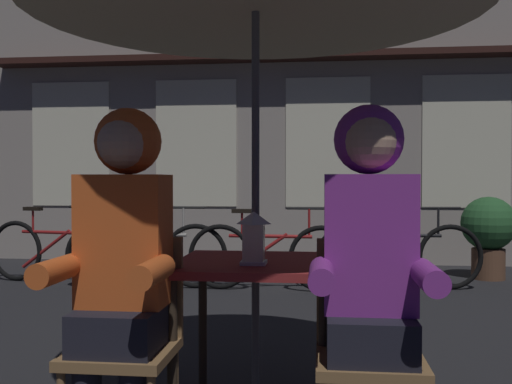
{
  "coord_description": "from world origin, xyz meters",
  "views": [
    {
      "loc": [
        0.3,
        -2.64,
        1.11
      ],
      "look_at": [
        0.0,
        0.02,
        1.05
      ],
      "focal_mm": 41.04,
      "sensor_mm": 36.0,
      "label": 1
    }
  ],
  "objects_px": {
    "person_right_hooded": "(370,250)",
    "potted_plant": "(489,230)",
    "cafe_table": "(256,283)",
    "bicycle_third": "(270,256)",
    "lantern": "(254,237)",
    "chair_right": "(368,340)",
    "chair_left": "(127,333)",
    "bicycle_nearest": "(55,251)",
    "person_left_hooded": "(122,247)",
    "bicycle_fourth": "(399,255)",
    "bicycle_second": "(146,254)"
  },
  "relations": [
    {
      "from": "person_right_hooded",
      "to": "potted_plant",
      "type": "bearing_deg",
      "value": 69.77
    },
    {
      "from": "chair_left",
      "to": "bicycle_third",
      "type": "bearing_deg",
      "value": 85.68
    },
    {
      "from": "person_right_hooded",
      "to": "bicycle_nearest",
      "type": "distance_m",
      "value": 4.83
    },
    {
      "from": "bicycle_fourth",
      "to": "potted_plant",
      "type": "relative_size",
      "value": 1.82
    },
    {
      "from": "person_left_hooded",
      "to": "bicycle_fourth",
      "type": "height_order",
      "value": "person_left_hooded"
    },
    {
      "from": "chair_left",
      "to": "chair_right",
      "type": "xyz_separation_m",
      "value": [
        0.96,
        0.0,
        0.0
      ]
    },
    {
      "from": "cafe_table",
      "to": "bicycle_third",
      "type": "height_order",
      "value": "bicycle_third"
    },
    {
      "from": "lantern",
      "to": "chair_right",
      "type": "xyz_separation_m",
      "value": [
        0.47,
        -0.25,
        -0.37
      ]
    },
    {
      "from": "person_right_hooded",
      "to": "lantern",
      "type": "bearing_deg",
      "value": 147.0
    },
    {
      "from": "chair_left",
      "to": "person_left_hooded",
      "type": "xyz_separation_m",
      "value": [
        -0.0,
        -0.06,
        0.36
      ]
    },
    {
      "from": "person_left_hooded",
      "to": "lantern",
      "type": "bearing_deg",
      "value": 32.42
    },
    {
      "from": "person_right_hooded",
      "to": "bicycle_fourth",
      "type": "xyz_separation_m",
      "value": [
        0.6,
        3.79,
        -0.5
      ]
    },
    {
      "from": "bicycle_nearest",
      "to": "chair_left",
      "type": "bearing_deg",
      "value": -60.88
    },
    {
      "from": "lantern",
      "to": "person_left_hooded",
      "type": "relative_size",
      "value": 0.17
    },
    {
      "from": "lantern",
      "to": "person_right_hooded",
      "type": "distance_m",
      "value": 0.57
    },
    {
      "from": "chair_left",
      "to": "bicycle_nearest",
      "type": "distance_m",
      "value": 4.22
    },
    {
      "from": "person_right_hooded",
      "to": "bicycle_third",
      "type": "xyz_separation_m",
      "value": [
        -0.69,
        3.58,
        -0.5
      ]
    },
    {
      "from": "bicycle_second",
      "to": "bicycle_fourth",
      "type": "xyz_separation_m",
      "value": [
        2.57,
        0.2,
        0.0
      ]
    },
    {
      "from": "person_left_hooded",
      "to": "bicycle_third",
      "type": "xyz_separation_m",
      "value": [
        0.27,
        3.58,
        -0.5
      ]
    },
    {
      "from": "person_left_hooded",
      "to": "bicycle_nearest",
      "type": "distance_m",
      "value": 4.3
    },
    {
      "from": "bicycle_nearest",
      "to": "potted_plant",
      "type": "bearing_deg",
      "value": 9.65
    },
    {
      "from": "cafe_table",
      "to": "chair_left",
      "type": "height_order",
      "value": "chair_left"
    },
    {
      "from": "chair_left",
      "to": "bicycle_nearest",
      "type": "xyz_separation_m",
      "value": [
        -2.05,
        3.68,
        -0.14
      ]
    },
    {
      "from": "bicycle_nearest",
      "to": "person_left_hooded",
      "type": "bearing_deg",
      "value": -61.26
    },
    {
      "from": "bicycle_third",
      "to": "potted_plant",
      "type": "xyz_separation_m",
      "value": [
        2.37,
        0.96,
        0.2
      ]
    },
    {
      "from": "chair_left",
      "to": "bicycle_fourth",
      "type": "relative_size",
      "value": 0.52
    },
    {
      "from": "potted_plant",
      "to": "bicycle_third",
      "type": "bearing_deg",
      "value": -157.98
    },
    {
      "from": "chair_right",
      "to": "bicycle_third",
      "type": "bearing_deg",
      "value": 101.14
    },
    {
      "from": "bicycle_nearest",
      "to": "potted_plant",
      "type": "relative_size",
      "value": 1.81
    },
    {
      "from": "bicycle_second",
      "to": "lantern",
      "type": "bearing_deg",
      "value": -65.45
    },
    {
      "from": "lantern",
      "to": "bicycle_nearest",
      "type": "relative_size",
      "value": 0.14
    },
    {
      "from": "cafe_table",
      "to": "person_right_hooded",
      "type": "distance_m",
      "value": 0.67
    },
    {
      "from": "cafe_table",
      "to": "lantern",
      "type": "relative_size",
      "value": 3.2
    },
    {
      "from": "bicycle_third",
      "to": "potted_plant",
      "type": "distance_m",
      "value": 2.56
    },
    {
      "from": "bicycle_nearest",
      "to": "potted_plant",
      "type": "height_order",
      "value": "potted_plant"
    },
    {
      "from": "cafe_table",
      "to": "bicycle_third",
      "type": "xyz_separation_m",
      "value": [
        -0.21,
        3.15,
        -0.29
      ]
    },
    {
      "from": "person_right_hooded",
      "to": "bicycle_fourth",
      "type": "height_order",
      "value": "person_right_hooded"
    },
    {
      "from": "person_right_hooded",
      "to": "bicycle_second",
      "type": "distance_m",
      "value": 4.12
    },
    {
      "from": "person_left_hooded",
      "to": "person_right_hooded",
      "type": "distance_m",
      "value": 0.96
    },
    {
      "from": "chair_left",
      "to": "bicycle_fourth",
      "type": "distance_m",
      "value": 4.05
    },
    {
      "from": "cafe_table",
      "to": "lantern",
      "type": "xyz_separation_m",
      "value": [
        0.01,
        -0.12,
        0.22
      ]
    },
    {
      "from": "cafe_table",
      "to": "bicycle_third",
      "type": "bearing_deg",
      "value": 93.87
    },
    {
      "from": "person_left_hooded",
      "to": "bicycle_second",
      "type": "bearing_deg",
      "value": 105.76
    },
    {
      "from": "bicycle_second",
      "to": "chair_right",
      "type": "bearing_deg",
      "value": -60.8
    },
    {
      "from": "cafe_table",
      "to": "person_left_hooded",
      "type": "bearing_deg",
      "value": -138.43
    },
    {
      "from": "bicycle_nearest",
      "to": "bicycle_third",
      "type": "relative_size",
      "value": 0.99
    },
    {
      "from": "cafe_table",
      "to": "bicycle_third",
      "type": "distance_m",
      "value": 3.18
    },
    {
      "from": "bicycle_fourth",
      "to": "potted_plant",
      "type": "distance_m",
      "value": 1.32
    },
    {
      "from": "person_left_hooded",
      "to": "potted_plant",
      "type": "relative_size",
      "value": 1.52
    },
    {
      "from": "lantern",
      "to": "bicycle_second",
      "type": "height_order",
      "value": "lantern"
    }
  ]
}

